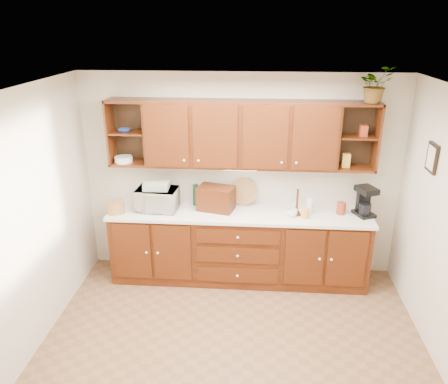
% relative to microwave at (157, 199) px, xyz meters
% --- Properties ---
extents(floor, '(4.00, 4.00, 0.00)m').
position_rel_microwave_xyz_m(floor, '(1.02, -1.44, -1.08)').
color(floor, brown).
rests_on(floor, ground).
extents(ceiling, '(4.00, 4.00, 0.00)m').
position_rel_microwave_xyz_m(ceiling, '(1.02, -1.44, 1.52)').
color(ceiling, white).
rests_on(ceiling, back_wall).
extents(back_wall, '(4.00, 0.00, 4.00)m').
position_rel_microwave_xyz_m(back_wall, '(1.02, 0.31, 0.22)').
color(back_wall, beige).
rests_on(back_wall, floor).
extents(left_wall, '(0.00, 3.50, 3.50)m').
position_rel_microwave_xyz_m(left_wall, '(-0.98, -1.44, 0.22)').
color(left_wall, beige).
rests_on(left_wall, floor).
extents(base_cabinets, '(3.20, 0.60, 0.90)m').
position_rel_microwave_xyz_m(base_cabinets, '(1.02, 0.01, -0.63)').
color(base_cabinets, '#311305').
rests_on(base_cabinets, floor).
extents(countertop, '(3.24, 0.64, 0.04)m').
position_rel_microwave_xyz_m(countertop, '(1.02, -0.00, -0.16)').
color(countertop, white).
rests_on(countertop, base_cabinets).
extents(upper_cabinets, '(3.20, 0.33, 0.80)m').
position_rel_microwave_xyz_m(upper_cabinets, '(1.03, 0.15, 0.81)').
color(upper_cabinets, '#311305').
rests_on(upper_cabinets, back_wall).
extents(undercabinet_light, '(0.40, 0.05, 0.02)m').
position_rel_microwave_xyz_m(undercabinet_light, '(1.02, 0.09, 0.39)').
color(undercabinet_light, white).
rests_on(undercabinet_light, upper_cabinets).
extents(framed_picture, '(0.03, 0.24, 0.30)m').
position_rel_microwave_xyz_m(framed_picture, '(3.00, -0.54, 0.77)').
color(framed_picture, black).
rests_on(framed_picture, right_wall).
extents(wicker_basket, '(0.26, 0.26, 0.15)m').
position_rel_microwave_xyz_m(wicker_basket, '(-0.50, -0.13, -0.06)').
color(wicker_basket, '#A57644').
rests_on(wicker_basket, countertop).
extents(microwave, '(0.52, 0.37, 0.28)m').
position_rel_microwave_xyz_m(microwave, '(0.00, 0.00, 0.00)').
color(microwave, beige).
rests_on(microwave, countertop).
extents(towel_stack, '(0.31, 0.23, 0.09)m').
position_rel_microwave_xyz_m(towel_stack, '(0.00, 0.00, 0.18)').
color(towel_stack, '#C7CB5F').
rests_on(towel_stack, microwave).
extents(wine_bottle, '(0.08, 0.08, 0.28)m').
position_rel_microwave_xyz_m(wine_bottle, '(0.45, 0.19, -0.00)').
color(wine_bottle, '#103219').
rests_on(wine_bottle, countertop).
extents(woven_tray, '(0.37, 0.13, 0.36)m').
position_rel_microwave_xyz_m(woven_tray, '(1.06, 0.25, -0.13)').
color(woven_tray, '#A57644').
rests_on(woven_tray, countertop).
extents(bread_box, '(0.49, 0.37, 0.30)m').
position_rel_microwave_xyz_m(bread_box, '(0.73, 0.06, 0.01)').
color(bread_box, '#311305').
rests_on(bread_box, countertop).
extents(mug_tree, '(0.29, 0.29, 0.33)m').
position_rel_microwave_xyz_m(mug_tree, '(1.73, -0.01, -0.09)').
color(mug_tree, '#311305').
rests_on(mug_tree, countertop).
extents(canister_red, '(0.12, 0.12, 0.15)m').
position_rel_microwave_xyz_m(canister_red, '(2.27, 0.04, -0.07)').
color(canister_red, maroon).
rests_on(canister_red, countertop).
extents(canister_white, '(0.10, 0.10, 0.19)m').
position_rel_microwave_xyz_m(canister_white, '(1.88, 0.03, -0.04)').
color(canister_white, white).
rests_on(canister_white, countertop).
extents(canister_yellow, '(0.12, 0.12, 0.12)m').
position_rel_microwave_xyz_m(canister_yellow, '(1.82, -0.11, -0.08)').
color(canister_yellow, gold).
rests_on(canister_yellow, countertop).
extents(coffee_maker, '(0.28, 0.31, 0.36)m').
position_rel_microwave_xyz_m(coffee_maker, '(2.54, 0.04, 0.04)').
color(coffee_maker, black).
rests_on(coffee_maker, countertop).
extents(bowl_stack, '(0.16, 0.16, 0.04)m').
position_rel_microwave_xyz_m(bowl_stack, '(-0.38, 0.12, 0.84)').
color(bowl_stack, navy).
rests_on(bowl_stack, upper_cabinets).
extents(plate_stack, '(0.28, 0.28, 0.07)m').
position_rel_microwave_xyz_m(plate_stack, '(-0.42, 0.11, 0.48)').
color(plate_stack, white).
rests_on(plate_stack, upper_cabinets).
extents(pantry_box_yellow, '(0.10, 0.08, 0.17)m').
position_rel_microwave_xyz_m(pantry_box_yellow, '(2.28, 0.12, 0.52)').
color(pantry_box_yellow, gold).
rests_on(pantry_box_yellow, upper_cabinets).
extents(pantry_box_red, '(0.09, 0.08, 0.13)m').
position_rel_microwave_xyz_m(pantry_box_red, '(2.44, 0.11, 0.89)').
color(pantry_box_red, maroon).
rests_on(pantry_box_red, upper_cabinets).
extents(potted_plant, '(0.46, 0.43, 0.41)m').
position_rel_microwave_xyz_m(potted_plant, '(2.51, 0.11, 1.41)').
color(potted_plant, '#999999').
rests_on(potted_plant, upper_cabinets).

